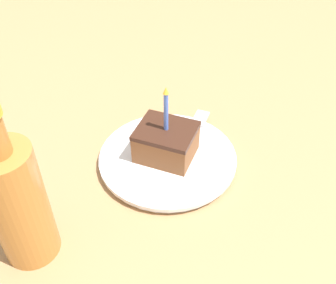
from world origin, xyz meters
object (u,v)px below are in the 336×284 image
plate (168,158)px  bottle (17,201)px  fork (192,134)px  cake_slice (165,143)px

plate → bottle: 0.27m
bottle → fork: bearing=155.2°
plate → bottle: bottle is taller
plate → fork: 0.07m
fork → bottle: size_ratio=0.70×
plate → cake_slice: (0.01, -0.00, 0.04)m
cake_slice → fork: bearing=160.3°
fork → plate: bearing=-19.3°
bottle → cake_slice: bearing=153.7°
fork → bottle: (0.29, -0.13, 0.08)m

